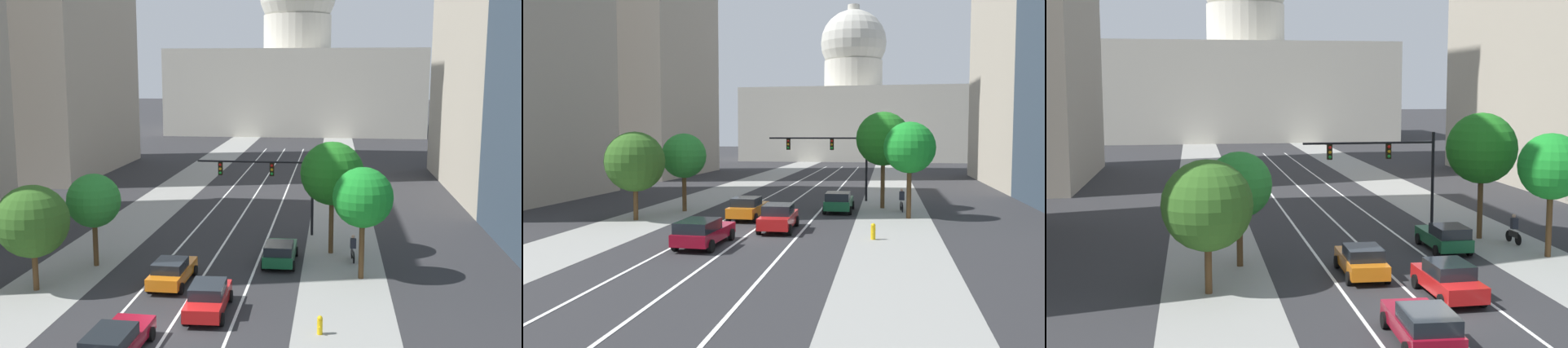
% 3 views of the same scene
% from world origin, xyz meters
% --- Properties ---
extents(ground_plane, '(400.00, 400.00, 0.00)m').
position_xyz_m(ground_plane, '(0.00, 40.00, 0.00)').
color(ground_plane, '#2B2B2D').
extents(sidewalk_left, '(5.02, 130.00, 0.01)m').
position_xyz_m(sidewalk_left, '(-8.28, 35.00, 0.01)').
color(sidewalk_left, gray).
rests_on(sidewalk_left, ground).
extents(sidewalk_right, '(5.02, 130.00, 0.01)m').
position_xyz_m(sidewalk_right, '(8.28, 35.00, 0.01)').
color(sidewalk_right, gray).
rests_on(sidewalk_right, ground).
extents(lane_stripe_left, '(0.16, 90.00, 0.01)m').
position_xyz_m(lane_stripe_left, '(-2.88, 25.00, 0.01)').
color(lane_stripe_left, white).
rests_on(lane_stripe_left, ground).
extents(lane_stripe_center, '(0.16, 90.00, 0.01)m').
position_xyz_m(lane_stripe_center, '(0.00, 25.00, 0.01)').
color(lane_stripe_center, white).
rests_on(lane_stripe_center, ground).
extents(lane_stripe_right, '(0.16, 90.00, 0.01)m').
position_xyz_m(lane_stripe_right, '(2.88, 25.00, 0.01)').
color(lane_stripe_right, white).
rests_on(lane_stripe_right, ground).
extents(capitol_building, '(47.92, 26.08, 35.42)m').
position_xyz_m(capitol_building, '(0.00, 99.58, 11.14)').
color(capitol_building, beige).
rests_on(capitol_building, ground).
extents(car_green, '(2.06, 4.61, 1.55)m').
position_xyz_m(car_green, '(4.33, 10.99, 0.79)').
color(car_green, '#14512D').
rests_on(car_green, ground).
extents(car_crimson, '(2.20, 4.80, 1.45)m').
position_xyz_m(car_crimson, '(-1.45, -2.89, 0.77)').
color(car_crimson, maroon).
rests_on(car_crimson, ground).
extents(car_red, '(2.13, 4.71, 1.58)m').
position_xyz_m(car_red, '(1.44, 2.51, 0.81)').
color(car_red, red).
rests_on(car_red, ground).
extents(car_orange, '(2.11, 4.69, 1.53)m').
position_xyz_m(car_orange, '(-1.45, 6.46, 0.78)').
color(car_orange, orange).
rests_on(car_orange, ground).
extents(traffic_signal_mast, '(8.64, 0.39, 6.09)m').
position_xyz_m(traffic_signal_mast, '(3.23, 18.33, 4.32)').
color(traffic_signal_mast, black).
rests_on(traffic_signal_mast, ground).
extents(fire_hydrant, '(0.26, 0.35, 0.91)m').
position_xyz_m(fire_hydrant, '(7.08, 0.53, 0.46)').
color(fire_hydrant, yellow).
rests_on(fire_hydrant, ground).
extents(cyclist, '(0.38, 1.70, 1.72)m').
position_xyz_m(cyclist, '(8.91, 12.17, 0.85)').
color(cyclist, black).
rests_on(cyclist, ground).
extents(street_tree_near_right, '(3.51, 3.51, 6.61)m').
position_xyz_m(street_tree_near_right, '(9.29, 8.80, 4.83)').
color(street_tree_near_right, '#51381E').
rests_on(street_tree_near_right, ground).
extents(street_tree_near_left, '(4.01, 4.01, 5.93)m').
position_xyz_m(street_tree_near_left, '(-8.73, 4.70, 3.92)').
color(street_tree_near_left, '#51381E').
rests_on(street_tree_near_left, ground).
extents(street_tree_mid_left, '(3.33, 3.33, 5.82)m').
position_xyz_m(street_tree_mid_left, '(-7.06, 9.34, 4.14)').
color(street_tree_mid_left, '#51381E').
rests_on(street_tree_mid_left, ground).
extents(street_tree_far_right, '(4.19, 4.19, 7.50)m').
position_xyz_m(street_tree_far_right, '(7.49, 13.82, 5.39)').
color(street_tree_far_right, '#51381E').
rests_on(street_tree_far_right, ground).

